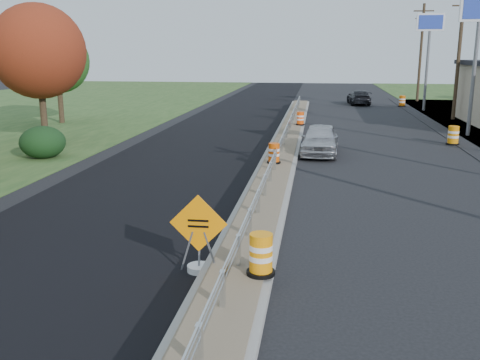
# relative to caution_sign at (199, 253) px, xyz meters

# --- Properties ---
(ground) EXTENTS (140.00, 140.00, 0.00)m
(ground) POSITION_rel_caution_sign_xyz_m (0.90, 5.98, -0.46)
(ground) COLOR black
(ground) RESTS_ON ground
(milled_overlay) EXTENTS (7.20, 120.00, 0.01)m
(milled_overlay) POSITION_rel_caution_sign_xyz_m (-3.50, 15.98, -0.45)
(milled_overlay) COLOR black
(milled_overlay) RESTS_ON ground
(median) EXTENTS (1.60, 55.00, 0.23)m
(median) POSITION_rel_caution_sign_xyz_m (0.90, 13.98, -0.35)
(median) COLOR gray
(median) RESTS_ON ground
(guardrail) EXTENTS (0.10, 46.15, 0.72)m
(guardrail) POSITION_rel_caution_sign_xyz_m (0.90, 14.98, 0.27)
(guardrail) COLOR silver
(guardrail) RESTS_ON median
(pylon_sign_mid) EXTENTS (2.20, 0.30, 7.90)m
(pylon_sign_mid) POSITION_rel_caution_sign_xyz_m (11.40, 21.98, 6.02)
(pylon_sign_mid) COLOR slate
(pylon_sign_mid) RESTS_ON ground
(pylon_sign_north) EXTENTS (2.20, 0.30, 7.90)m
(pylon_sign_north) POSITION_rel_caution_sign_xyz_m (11.40, 35.98, 6.02)
(pylon_sign_north) COLOR slate
(pylon_sign_north) RESTS_ON ground
(utility_pole_nmid) EXTENTS (1.90, 0.26, 9.40)m
(utility_pole_nmid) POSITION_rel_caution_sign_xyz_m (12.40, 29.98, 4.48)
(utility_pole_nmid) COLOR #473523
(utility_pole_nmid) RESTS_ON ground
(utility_pole_north) EXTENTS (1.90, 0.26, 9.40)m
(utility_pole_north) POSITION_rel_caution_sign_xyz_m (12.40, 44.98, 4.48)
(utility_pole_north) COLOR #473523
(utility_pole_north) RESTS_ON ground
(hedge_north) EXTENTS (2.09, 2.09, 1.52)m
(hedge_north) POSITION_rel_caution_sign_xyz_m (-10.10, 11.98, 0.30)
(hedge_north) COLOR black
(hedge_north) RESTS_ON ground
(tree_near_red) EXTENTS (4.95, 4.95, 7.35)m
(tree_near_red) POSITION_rel_caution_sign_xyz_m (-12.10, 15.98, 4.40)
(tree_near_red) COLOR #473523
(tree_near_red) RESTS_ON ground
(tree_near_back) EXTENTS (4.29, 4.29, 6.37)m
(tree_near_back) POSITION_rel_caution_sign_xyz_m (-15.10, 23.98, 3.75)
(tree_near_back) COLOR #473523
(tree_near_back) RESTS_ON ground
(caution_sign) EXTENTS (1.31, 0.55, 1.80)m
(caution_sign) POSITION_rel_caution_sign_xyz_m (0.00, 0.00, 0.00)
(caution_sign) COLOR white
(caution_sign) RESTS_ON ground
(barrel_median_near) EXTENTS (0.62, 0.62, 0.91)m
(barrel_median_near) POSITION_rel_caution_sign_xyz_m (1.45, -0.47, 0.21)
(barrel_median_near) COLOR black
(barrel_median_near) RESTS_ON median
(barrel_median_mid) EXTENTS (0.59, 0.59, 0.86)m
(barrel_median_mid) POSITION_rel_caution_sign_xyz_m (0.76, 11.24, 0.18)
(barrel_median_mid) COLOR black
(barrel_median_mid) RESTS_ON median
(barrel_median_far) EXTENTS (0.58, 0.58, 0.84)m
(barrel_median_far) POSITION_rel_caution_sign_xyz_m (1.45, 23.69, 0.18)
(barrel_median_far) COLOR black
(barrel_median_far) RESTS_ON median
(barrel_shoulder_near) EXTENTS (0.69, 0.69, 1.01)m
(barrel_shoulder_near) POSITION_rel_caution_sign_xyz_m (9.76, 18.60, 0.02)
(barrel_shoulder_near) COLOR black
(barrel_shoulder_near) RESTS_ON ground
(barrel_shoulder_far) EXTENTS (0.68, 0.68, 0.99)m
(barrel_shoulder_far) POSITION_rel_caution_sign_xyz_m (10.10, 39.27, 0.02)
(barrel_shoulder_far) COLOR black
(barrel_shoulder_far) RESTS_ON ground
(car_silver) EXTENTS (1.94, 4.36, 1.46)m
(car_silver) POSITION_rel_caution_sign_xyz_m (2.70, 14.81, 0.27)
(car_silver) COLOR #BABABF
(car_silver) RESTS_ON ground
(car_dark_far) EXTENTS (2.16, 4.71, 1.34)m
(car_dark_far) POSITION_rel_caution_sign_xyz_m (6.36, 40.79, 0.21)
(car_dark_far) COLOR black
(car_dark_far) RESTS_ON ground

